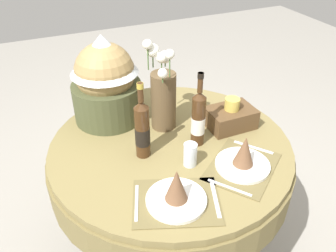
% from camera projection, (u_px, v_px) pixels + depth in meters
% --- Properties ---
extents(ground, '(8.00, 8.00, 0.00)m').
position_uv_depth(ground, '(170.00, 245.00, 2.13)').
color(ground, '#9E998E').
extents(dining_table, '(1.18, 1.18, 0.77)m').
position_uv_depth(dining_table, '(170.00, 165.00, 1.78)').
color(dining_table, olive).
rests_on(dining_table, ground).
extents(place_setting_left, '(0.41, 0.36, 0.16)m').
position_uv_depth(place_setting_left, '(176.00, 193.00, 1.35)').
color(place_setting_left, brown).
rests_on(place_setting_left, dining_table).
extents(place_setting_right, '(0.43, 0.41, 0.16)m').
position_uv_depth(place_setting_right, '(243.00, 159.00, 1.53)').
color(place_setting_right, brown).
rests_on(place_setting_right, dining_table).
extents(flower_vase, '(0.14, 0.23, 0.45)m').
position_uv_depth(flower_vase, '(163.00, 93.00, 1.72)').
color(flower_vase, brown).
rests_on(flower_vase, dining_table).
extents(wine_bottle_left, '(0.07, 0.07, 0.37)m').
position_uv_depth(wine_bottle_left, '(142.00, 129.00, 1.55)').
color(wine_bottle_left, '#422814').
rests_on(wine_bottle_left, dining_table).
extents(wine_bottle_centre, '(0.07, 0.07, 0.37)m').
position_uv_depth(wine_bottle_centre, '(198.00, 118.00, 1.62)').
color(wine_bottle_centre, '#422814').
rests_on(wine_bottle_centre, dining_table).
extents(tumbler_near_left, '(0.06, 0.06, 0.11)m').
position_uv_depth(tumbler_near_left, '(190.00, 155.00, 1.54)').
color(tumbler_near_left, silver).
rests_on(tumbler_near_left, dining_table).
extents(gift_tub_back_left, '(0.36, 0.36, 0.46)m').
position_uv_depth(gift_tub_back_left, '(105.00, 77.00, 1.76)').
color(gift_tub_back_left, '#474C2D').
rests_on(gift_tub_back_left, dining_table).
extents(woven_basket_side_right, '(0.23, 0.17, 0.16)m').
position_uv_depth(woven_basket_side_right, '(231.00, 117.00, 1.79)').
color(woven_basket_side_right, brown).
rests_on(woven_basket_side_right, dining_table).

